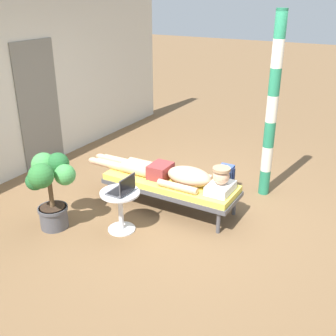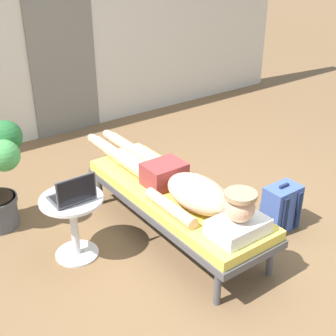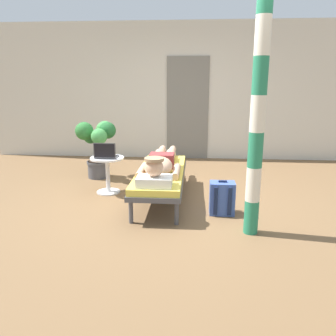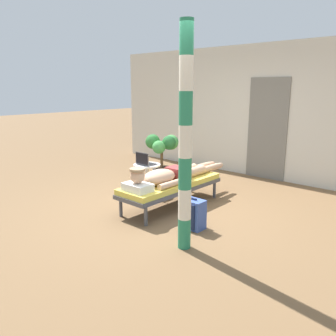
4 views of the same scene
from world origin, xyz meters
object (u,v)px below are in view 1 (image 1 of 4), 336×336
(backpack, at_px, (224,180))
(potted_plant, at_px, (50,184))
(side_table, at_px, (120,204))
(porch_post, at_px, (272,109))
(person_reclining, at_px, (173,174))
(lounge_chair, at_px, (170,185))
(laptop, at_px, (123,189))

(backpack, bearing_deg, potted_plant, 142.72)
(side_table, bearing_deg, porch_post, -33.24)
(potted_plant, height_order, porch_post, porch_post)
(backpack, relative_size, potted_plant, 0.45)
(person_reclining, relative_size, backpack, 5.12)
(lounge_chair, xyz_separation_m, laptop, (-0.79, 0.19, 0.24))
(person_reclining, height_order, side_table, person_reclining)
(side_table, xyz_separation_m, potted_plant, (-0.35, 0.78, 0.24))
(lounge_chair, bearing_deg, potted_plant, 138.08)
(side_table, xyz_separation_m, backpack, (1.58, -0.69, -0.16))
(side_table, distance_m, porch_post, 2.40)
(laptop, distance_m, porch_post, 2.29)
(side_table, xyz_separation_m, laptop, (0.00, -0.05, 0.23))
(person_reclining, bearing_deg, potted_plant, 136.80)
(side_table, distance_m, backpack, 1.73)
(porch_post, bearing_deg, lounge_chair, 137.63)
(lounge_chair, xyz_separation_m, person_reclining, (-0.00, -0.05, 0.17))
(potted_plant, bearing_deg, side_table, -65.89)
(lounge_chair, xyz_separation_m, potted_plant, (-1.14, 1.02, 0.25))
(backpack, height_order, porch_post, porch_post)
(lounge_chair, distance_m, person_reclining, 0.18)
(backpack, xyz_separation_m, porch_post, (0.27, -0.52, 1.07))
(backpack, distance_m, porch_post, 1.22)
(side_table, height_order, porch_post, porch_post)
(potted_plant, bearing_deg, lounge_chair, -41.92)
(laptop, height_order, porch_post, porch_post)
(laptop, xyz_separation_m, backpack, (1.58, -0.64, -0.39))
(person_reclining, relative_size, porch_post, 0.86)
(porch_post, bearing_deg, side_table, 146.76)
(laptop, relative_size, potted_plant, 0.33)
(person_reclining, xyz_separation_m, potted_plant, (-1.14, 1.07, 0.07))
(person_reclining, distance_m, laptop, 0.83)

